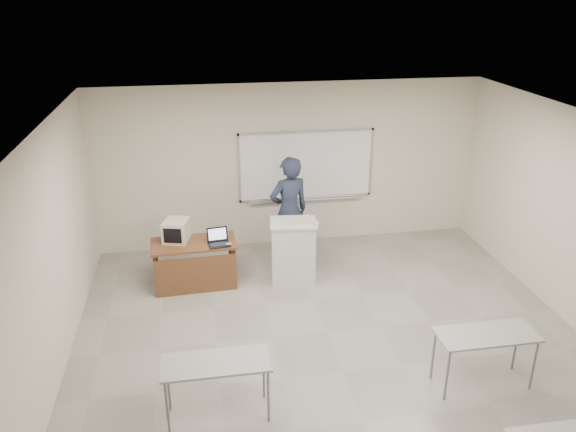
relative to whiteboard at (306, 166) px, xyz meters
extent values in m
cube|color=gray|center=(-0.30, -3.97, -1.49)|extent=(7.00, 8.00, 0.01)
cube|color=white|center=(0.00, 0.00, 0.02)|extent=(2.40, 0.03, 1.20)
cube|color=#B7BABC|center=(0.00, 0.00, 0.64)|extent=(2.48, 0.04, 0.04)
cube|color=#B7BABC|center=(0.00, 0.00, -0.60)|extent=(2.48, 0.04, 0.04)
cube|color=#B7BABC|center=(-1.22, 0.00, 0.02)|extent=(0.04, 0.04, 1.28)
cube|color=#B7BABC|center=(1.22, 0.00, 0.02)|extent=(0.04, 0.04, 1.28)
cube|color=#B7BABC|center=(0.00, -0.05, -0.64)|extent=(2.16, 0.07, 0.02)
cube|color=gray|center=(-1.90, -4.47, -0.77)|extent=(1.20, 0.50, 0.03)
cylinder|color=slate|center=(-2.45, -4.67, -1.13)|extent=(0.03, 0.03, 0.70)
cylinder|color=slate|center=(-1.35, -4.67, -1.13)|extent=(0.03, 0.03, 0.70)
cylinder|color=slate|center=(-2.45, -4.27, -1.13)|extent=(0.03, 0.03, 0.70)
cylinder|color=slate|center=(-1.35, -4.27, -1.13)|extent=(0.03, 0.03, 0.70)
cube|color=gray|center=(1.30, -4.47, -0.77)|extent=(1.20, 0.50, 0.03)
cylinder|color=slate|center=(0.75, -4.67, -1.13)|extent=(0.03, 0.03, 0.70)
cylinder|color=slate|center=(1.85, -4.67, -1.13)|extent=(0.03, 0.03, 0.70)
cylinder|color=slate|center=(0.75, -4.27, -1.13)|extent=(0.03, 0.03, 0.70)
cylinder|color=slate|center=(1.85, -4.27, -1.13)|extent=(0.03, 0.03, 0.70)
cube|color=brown|center=(-2.10, -1.37, -0.75)|extent=(1.34, 0.67, 0.04)
cube|color=brown|center=(-2.10, -1.68, -1.17)|extent=(1.28, 0.03, 0.63)
cylinder|color=#3F2011|center=(-2.71, -1.64, -1.12)|extent=(0.06, 0.06, 0.71)
cylinder|color=#3F2011|center=(-1.49, -1.64, -1.12)|extent=(0.06, 0.06, 0.71)
cylinder|color=#3F2011|center=(-2.71, -1.09, -1.12)|extent=(0.06, 0.06, 0.71)
cylinder|color=#3F2011|center=(-1.49, -1.09, -1.12)|extent=(0.06, 0.06, 0.71)
cube|color=silver|center=(-0.50, -1.47, -0.98)|extent=(0.70, 0.50, 1.00)
cube|color=silver|center=(-0.50, -1.47, -0.46)|extent=(0.74, 0.54, 0.04)
cube|color=beige|center=(-2.35, -1.22, -0.56)|extent=(0.36, 0.38, 0.34)
cube|color=beige|center=(-2.35, -1.43, -0.56)|extent=(0.38, 0.04, 0.36)
cube|color=black|center=(-2.35, -1.45, -0.56)|extent=(0.29, 0.01, 0.25)
cube|color=black|center=(-1.70, -1.55, -0.72)|extent=(0.33, 0.24, 0.02)
cube|color=black|center=(-1.70, -1.56, -0.71)|extent=(0.27, 0.14, 0.01)
cube|color=black|center=(-1.70, -1.40, -0.60)|extent=(0.33, 0.07, 0.22)
cube|color=#A3B1EB|center=(-1.70, -1.41, -0.60)|extent=(0.28, 0.05, 0.17)
ellipsoid|color=#909498|center=(-1.55, -1.57, -0.71)|extent=(0.11, 0.08, 0.04)
cube|color=beige|center=(-0.35, -1.59, -0.43)|extent=(0.49, 0.26, 0.03)
imported|color=black|center=(-0.46, -0.86, -0.51)|extent=(0.80, 0.63, 1.93)
camera|label=1|loc=(-1.97, -9.59, 3.09)|focal=35.00mm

